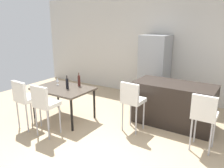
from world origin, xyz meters
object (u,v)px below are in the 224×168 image
Objects in this scene: kitchen_island at (173,104)px; bar_chair_left at (132,99)px; dining_chair_far at (44,103)px; dining_table at (63,91)px; wine_glass_left at (57,80)px; refrigerator at (154,69)px; bar_chair_middle at (204,114)px; dining_chair_near at (25,97)px; wine_bottle_far at (79,81)px; wine_bottle_right at (67,83)px.

bar_chair_left reaches higher than kitchen_island.
dining_table is at bearing 110.06° from dining_chair_far.
wine_glass_left is (-1.89, -0.18, 0.17)m from bar_chair_left.
bar_chair_middle is at bearing -49.02° from refrigerator.
dining_chair_near is (-3.28, -1.09, 0.00)m from bar_chair_middle.
dining_chair_far reaches higher than dining_table.
wine_glass_left is (-0.49, -0.21, -0.01)m from wine_bottle_far.
dining_table is 4.28× the size of wine_bottle_right.
wine_bottle_far is (0.21, 0.31, 0.20)m from dining_table.
dining_chair_near is 6.03× the size of wine_glass_left.
wine_bottle_right is 0.42m from wine_glass_left.
wine_glass_left is at bearing -174.56° from bar_chair_left.
wine_bottle_far is (-2.77, 0.03, 0.17)m from bar_chair_middle.
bar_chair_middle is 2.78m from wine_bottle_far.
dining_table is at bearing -153.99° from kitchen_island.
wine_bottle_far reaches higher than kitchen_island.
dining_chair_near is at bearing -91.14° from wine_glass_left.
wine_bottle_right is (-2.09, -1.08, 0.40)m from kitchen_island.
wine_bottle_far is at bearing 74.63° from wine_bottle_right.
bar_chair_left is 1.64m from dining_table.
dining_table is 0.86m from dining_chair_far.
bar_chair_middle reaches higher than wine_glass_left.
dining_chair_far is at bearing -107.65° from refrigerator.
dining_chair_near is 0.93m from wine_bottle_right.
dining_table is 7.45× the size of wine_glass_left.
bar_chair_left is 2.20m from dining_chair_near.
refrigerator reaches higher than kitchen_island.
bar_chair_middle is 1.00× the size of dining_chair_near.
bar_chair_left is 6.03× the size of wine_glass_left.
bar_chair_left reaches higher than wine_glass_left.
kitchen_island is 9.71× the size of wine_glass_left.
dining_table is at bearing -169.99° from bar_chair_left.
dining_chair_near is 3.47× the size of wine_bottle_right.
kitchen_island is 2.47m from dining_table.
wine_bottle_right is at bearing -105.37° from wine_bottle_far.
refrigerator is (0.98, 3.07, 0.22)m from dining_chair_far.
dining_chair_far is 0.57× the size of refrigerator.
dining_chair_far is at bearing -140.50° from bar_chair_left.
kitchen_island is 0.92× the size of refrigerator.
bar_chair_middle is 2.88m from wine_bottle_right.
dining_chair_near reaches higher than wine_bottle_right.
wine_bottle_far is 0.17× the size of refrigerator.
refrigerator is (1.56, 3.07, 0.22)m from dining_chair_near.
bar_chair_middle is 0.81× the size of dining_table.
dining_chair_far reaches higher than kitchen_island.
refrigerator is at bearing 61.58° from wine_bottle_far.
kitchen_island is 1.02m from bar_chair_left.
dining_chair_near is (-1.91, -1.09, 0.00)m from bar_chair_left.
dining_chair_far is at bearing -157.97° from bar_chair_middle.
bar_chair_left and bar_chair_middle have the same top height.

